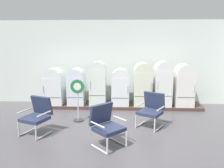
{
  "coord_description": "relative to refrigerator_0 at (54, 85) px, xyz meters",
  "views": [
    {
      "loc": [
        0.16,
        -5.02,
        2.38
      ],
      "look_at": [
        -0.2,
        2.75,
        0.93
      ],
      "focal_mm": 35.15,
      "sensor_mm": 36.0,
      "label": 1
    }
  ],
  "objects": [
    {
      "name": "armchair_left",
      "position": [
        0.31,
        -2.47,
        -0.3
      ],
      "size": [
        0.84,
        0.86,
        0.98
      ],
      "color": "silver",
      "rests_on": "ground"
    },
    {
      "name": "armchair_right",
      "position": [
        3.4,
        -1.82,
        -0.3
      ],
      "size": [
        0.89,
        0.91,
        0.98
      ],
      "color": "silver",
      "rests_on": "ground"
    },
    {
      "name": "refrigerator_4",
      "position": [
        3.29,
        0.01,
        0.12
      ],
      "size": [
        0.64,
        0.71,
        1.57
      ],
      "color": "silver",
      "rests_on": "display_plinth"
    },
    {
      "name": "refrigerator_3",
      "position": [
        2.48,
        -0.03,
        0.0
      ],
      "size": [
        0.64,
        0.63,
        1.36
      ],
      "color": "white",
      "rests_on": "display_plinth"
    },
    {
      "name": "armchair_center",
      "position": [
        2.18,
        -3.09,
        -0.3
      ],
      "size": [
        0.92,
        0.92,
        0.98
      ],
      "color": "silver",
      "rests_on": "ground"
    },
    {
      "name": "refrigerator_2",
      "position": [
        1.65,
        -0.02,
        0.15
      ],
      "size": [
        0.6,
        0.64,
        1.62
      ],
      "color": "silver",
      "rests_on": "display_plinth"
    },
    {
      "name": "refrigerator_6",
      "position": [
        4.79,
        -0.02,
        0.1
      ],
      "size": [
        0.66,
        0.65,
        1.53
      ],
      "color": "white",
      "rests_on": "display_plinth"
    },
    {
      "name": "refrigerator_1",
      "position": [
        0.85,
        -0.01,
        0.0
      ],
      "size": [
        0.61,
        0.66,
        1.35
      ],
      "color": "white",
      "rests_on": "display_plinth"
    },
    {
      "name": "refrigerator_5",
      "position": [
        4.03,
        -0.0,
        0.16
      ],
      "size": [
        0.6,
        0.67,
        1.63
      ],
      "color": "white",
      "rests_on": "display_plinth"
    },
    {
      "name": "back_wall",
      "position": [
        2.38,
        0.74,
        0.82
      ],
      "size": [
        11.76,
        0.12,
        3.26
      ],
      "color": "silver",
      "rests_on": "ground"
    },
    {
      "name": "sign_stand",
      "position": [
        1.19,
        -1.49,
        -0.23
      ],
      "size": [
        0.42,
        0.32,
        1.3
      ],
      "color": "#2D2D30",
      "rests_on": "ground"
    },
    {
      "name": "ground",
      "position": [
        2.38,
        -2.92,
        -0.85
      ],
      "size": [
        12.0,
        10.0,
        0.05
      ],
      "primitive_type": "cube",
      "color": "#4B484C"
    },
    {
      "name": "refrigerator_0",
      "position": [
        0.0,
        0.0,
        0.0
      ],
      "size": [
        0.7,
        0.68,
        1.37
      ],
      "color": "white",
      "rests_on": "display_plinth"
    },
    {
      "name": "display_plinth",
      "position": [
        2.38,
        0.11,
        -0.77
      ],
      "size": [
        6.17,
        0.95,
        0.11
      ],
      "primitive_type": "cube",
      "color": "#4C352F",
      "rests_on": "ground"
    }
  ]
}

